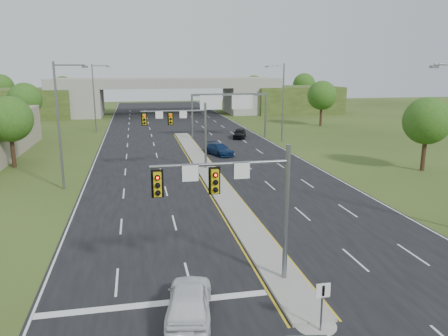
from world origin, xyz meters
name	(u,v)px	position (x,y,z in m)	size (l,w,h in m)	color
ground	(284,281)	(0.00, 0.00, 0.00)	(240.00, 240.00, 0.00)	#324318
road	(193,152)	(0.00, 35.00, 0.01)	(24.00, 160.00, 0.02)	black
median	(209,173)	(0.00, 23.00, 0.10)	(2.00, 54.00, 0.16)	gray
median_nose	(315,323)	(0.00, -4.00, 0.10)	(2.00, 2.00, 0.16)	gray
lane_markings	(195,162)	(-0.60, 28.91, 0.02)	(23.72, 160.00, 0.01)	gold
signal_mast_near	(242,194)	(-2.26, -0.07, 4.73)	(6.62, 0.60, 7.00)	slate
signal_mast_far	(184,125)	(-2.26, 24.93, 4.73)	(6.62, 0.60, 7.00)	slate
keep_right_sign	(322,299)	(0.00, -4.53, 1.52)	(0.60, 0.13, 2.20)	slate
sign_gantry	(229,103)	(6.68, 44.92, 5.24)	(11.58, 0.44, 6.67)	slate
overpass	(167,99)	(0.00, 80.00, 3.55)	(80.00, 14.00, 8.10)	gray
lightpole_l_mid	(61,120)	(-13.30, 20.00, 6.10)	(2.85, 0.25, 11.00)	slate
lightpole_l_far	(95,95)	(-13.30, 55.00, 6.10)	(2.85, 0.25, 11.00)	slate
lightpole_r_far	(282,99)	(13.30, 40.00, 6.10)	(2.85, 0.25, 11.00)	slate
tree_l_near	(9,119)	(-20.00, 30.00, 5.18)	(4.80, 4.80, 7.60)	#382316
tree_l_mid	(25,99)	(-24.00, 55.00, 5.51)	(5.20, 5.20, 8.12)	#382316
tree_r_near	(427,121)	(22.00, 20.00, 5.18)	(4.80, 4.80, 7.60)	#382316
tree_r_mid	(322,95)	(26.00, 55.00, 5.51)	(5.20, 5.20, 8.12)	#382316
tree_back_a	(1,87)	(-38.00, 94.00, 5.84)	(6.00, 6.00, 8.85)	#382316
tree_back_b	(63,88)	(-24.00, 94.00, 5.51)	(5.60, 5.60, 8.32)	#382316
tree_back_c	(254,86)	(24.00, 94.00, 5.51)	(5.60, 5.60, 8.32)	#382316
tree_back_d	(304,84)	(38.00, 94.00, 5.84)	(6.00, 6.00, 8.85)	#382316
car_white	(189,300)	(-5.10, -2.39, 0.82)	(1.89, 4.69, 1.60)	white
car_far_b	(219,149)	(2.85, 32.33, 0.71)	(1.94, 4.77, 1.38)	#0C2048
car_far_c	(239,133)	(8.24, 44.30, 0.76)	(1.75, 4.34, 1.48)	black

